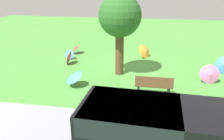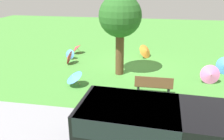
% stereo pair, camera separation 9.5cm
% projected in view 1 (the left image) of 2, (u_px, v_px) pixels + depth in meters
% --- Properties ---
extents(ground, '(40.00, 40.00, 0.00)m').
position_uv_depth(ground, '(131.00, 68.00, 13.10)').
color(ground, '#478C38').
extents(van_dark, '(4.68, 2.29, 1.53)m').
position_uv_depth(van_dark, '(159.00, 128.00, 6.19)').
color(van_dark, black).
rests_on(van_dark, ground).
extents(park_bench, '(1.60, 0.49, 0.90)m').
position_uv_depth(park_bench, '(154.00, 86.00, 9.80)').
color(park_bench, brown).
rests_on(park_bench, ground).
extents(shade_tree, '(2.13, 2.13, 4.13)m').
position_uv_depth(shade_tree, '(120.00, 17.00, 11.30)').
color(shade_tree, brown).
rests_on(shade_tree, ground).
extents(parasol_blue_0, '(1.12, 1.13, 0.78)m').
position_uv_depth(parasol_blue_0, '(73.00, 77.00, 10.67)').
color(parasol_blue_0, tan).
rests_on(parasol_blue_0, ground).
extents(parasol_pink_0, '(0.95, 0.92, 0.94)m').
position_uv_depth(parasol_pink_0, '(210.00, 74.00, 11.00)').
color(parasol_pink_0, tan).
rests_on(parasol_pink_0, ground).
extents(parasol_blue_1, '(0.70, 0.64, 0.64)m').
position_uv_depth(parasol_blue_1, '(69.00, 54.00, 14.58)').
color(parasol_blue_1, tan).
rests_on(parasol_blue_1, ground).
extents(parasol_orange_0, '(1.08, 1.16, 0.90)m').
position_uv_depth(parasol_orange_0, '(145.00, 51.00, 14.89)').
color(parasol_orange_0, tan).
rests_on(parasol_orange_0, ground).
extents(parasol_red_0, '(0.73, 0.75, 0.72)m').
position_uv_depth(parasol_red_0, '(75.00, 48.00, 15.76)').
color(parasol_red_0, tan).
rests_on(parasol_red_0, ground).
extents(parasol_red_1, '(0.74, 0.84, 0.82)m').
position_uv_depth(parasol_red_1, '(68.00, 57.00, 13.70)').
color(parasol_red_1, tan).
rests_on(parasol_red_1, ground).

